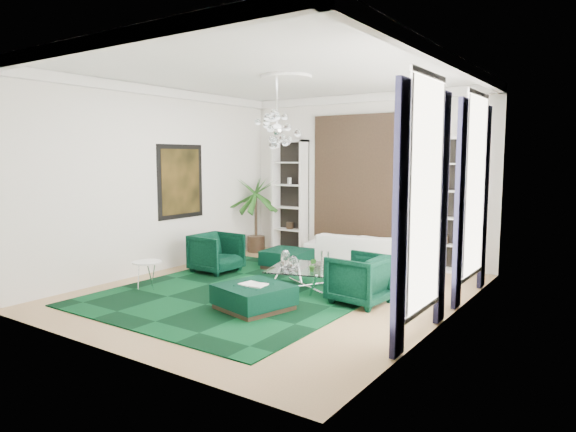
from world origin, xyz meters
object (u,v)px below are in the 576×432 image
Objects in this scene: sofa at (362,250)px; armchair_right at (360,279)px; armchair_left at (216,253)px; coffee_table at (305,279)px; ottoman_side at (287,259)px; palm at (256,204)px; side_table at (147,276)px; ottoman_front at (254,298)px.

sofa is 2.99m from armchair_right.
armchair_right is (1.29, -2.70, 0.06)m from sofa.
armchair_left is 3.49m from armchair_right.
armchair_left is 2.29m from coffee_table.
palm is at bearing 146.21° from ottoman_side.
armchair_right is at bearing -11.02° from coffee_table.
coffee_table is at bearing -95.69° from armchair_right.
palm reaches higher than side_table.
sofa reaches higher than coffee_table.
coffee_table is 4.03m from palm.
armchair_right is at bearing 46.36° from ottoman_front.
ottoman_side is at bearing -33.79° from palm.
sofa is 4.60× the size of side_table.
coffee_table is 2.31× the size of side_table.
ottoman_front is at bearing -124.35° from armchair_left.
armchair_left is at bearing -91.06° from armchair_right.
armchair_left is 0.99× the size of ottoman_side.
armchair_right reaches higher than side_table.
ottoman_front is 5.08m from palm.
side_table is (-2.28, -4.05, -0.10)m from sofa.
ottoman_front is at bearing 81.03° from sofa.
ottoman_front is (-1.20, -1.26, -0.21)m from armchair_right.
sofa is at bearing 60.59° from side_table.
palm reaches higher than armchair_right.
ottoman_front is 1.92× the size of side_table.
coffee_table reaches higher than ottoman_side.
coffee_table is at bearing -39.11° from palm.
side_table is (-0.10, -1.73, -0.16)m from armchair_left.
sofa is at bearing -149.18° from armchair_right.
sofa is at bearing 92.16° from coffee_table.
coffee_table is (-1.20, 0.23, -0.20)m from armchair_right.
ottoman_side is at bearing -39.06° from armchair_left.
armchair_left is 0.75× the size of coffee_table.
armchair_right is at bearing 105.27° from sofa.
palm is at bearing 99.21° from side_table.
sofa is 2.66× the size of ottoman_side.
sofa is 2.48m from coffee_table.
ottoman_side and ottoman_front have the same top height.
coffee_table reaches higher than ottoman_front.
palm is at bearing -10.08° from sofa.
ottoman_front is (-0.01, -1.49, -0.01)m from coffee_table.
coffee_table is 2.85m from side_table.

